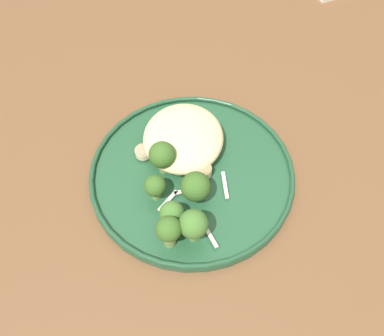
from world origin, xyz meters
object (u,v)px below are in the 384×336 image
seared_scallop_right_edge (179,164)px  broccoli_floret_rear_charred (155,188)px  broccoli_floret_small_sprig (162,155)px  broccoli_floret_split_head (172,214)px  seared_scallop_tilted_round (193,138)px  broccoli_floret_beside_noodles (193,225)px  dinner_plate (192,173)px  seared_scallop_front_small (204,171)px  broccoli_floret_front_edge (196,186)px  broccoli_floret_left_leaning (169,230)px  seared_scallop_center_golden (143,152)px

seared_scallop_right_edge → broccoli_floret_rear_charred: size_ratio=0.70×
broccoli_floret_small_sprig → broccoli_floret_split_head: broccoli_floret_small_sprig is taller
seared_scallop_right_edge → broccoli_floret_rear_charred: broccoli_floret_rear_charred is taller
seared_scallop_tilted_round → broccoli_floret_beside_noodles: (-0.16, -0.01, 0.03)m
dinner_plate → seared_scallop_tilted_round: bearing=2.9°
broccoli_floret_split_head → broccoli_floret_beside_noodles: bearing=-123.2°
broccoli_floret_beside_noodles → seared_scallop_front_small: bearing=-4.9°
broccoli_floret_split_head → seared_scallop_right_edge: bearing=-0.7°
broccoli_floret_front_edge → broccoli_floret_beside_noodles: broccoli_floret_beside_noodles is taller
seared_scallop_tilted_round → broccoli_floret_beside_noodles: broccoli_floret_beside_noodles is taller
broccoli_floret_split_head → broccoli_floret_left_leaning: 0.03m
seared_scallop_front_small → broccoli_floret_split_head: bearing=154.7°
broccoli_floret_front_edge → broccoli_floret_beside_noodles: bearing=-179.3°
dinner_plate → broccoli_floret_split_head: broccoli_floret_split_head is taller
broccoli_floret_left_leaning → broccoli_floret_front_edge: bearing=-22.8°
seared_scallop_right_edge → broccoli_floret_rear_charred: bearing=152.6°
broccoli_floret_rear_charred → broccoli_floret_small_sprig: (0.05, -0.01, 0.01)m
broccoli_floret_rear_charred → broccoli_floret_front_edge: bearing=-86.0°
dinner_plate → broccoli_floret_small_sprig: bearing=89.2°
seared_scallop_tilted_round → broccoli_floret_split_head: (-0.14, 0.02, 0.01)m
dinner_plate → seared_scallop_tilted_round: seared_scallop_tilted_round is taller
seared_scallop_center_golden → dinner_plate: bearing=-108.2°
seared_scallop_tilted_round → seared_scallop_front_small: 0.06m
dinner_plate → seared_scallop_right_edge: bearing=76.9°
seared_scallop_front_small → broccoli_floret_left_leaning: broccoli_floret_left_leaning is taller
broccoli_floret_front_edge → broccoli_floret_rear_charred: broccoli_floret_front_edge is taller
seared_scallop_front_small → seared_scallop_center_golden: (0.03, 0.09, -0.00)m
seared_scallop_tilted_round → seared_scallop_right_edge: same height
dinner_plate → broccoli_floret_left_leaning: broccoli_floret_left_leaning is taller
seared_scallop_tilted_round → broccoli_floret_small_sprig: (-0.05, 0.04, 0.02)m
seared_scallop_center_golden → broccoli_floret_split_head: size_ratio=0.55×
broccoli_floret_small_sprig → seared_scallop_tilted_round: bearing=-35.2°
seared_scallop_front_small → broccoli_floret_front_edge: size_ratio=0.44×
broccoli_floret_rear_charred → broccoli_floret_beside_noodles: broccoli_floret_beside_noodles is taller
broccoli_floret_left_leaning → seared_scallop_center_golden: bearing=21.0°
seared_scallop_right_edge → broccoli_floret_front_edge: 0.06m
seared_scallop_front_small → broccoli_floret_left_leaning: 0.11m
broccoli_floret_front_edge → broccoli_floret_split_head: bearing=145.0°
broccoli_floret_rear_charred → broccoli_floret_small_sprig: 0.05m
broccoli_floret_rear_charred → broccoli_floret_split_head: (-0.04, -0.03, -0.00)m
broccoli_floret_left_leaning → broccoli_floret_beside_noodles: 0.03m
seared_scallop_center_golden → seared_scallop_right_edge: 0.06m
broccoli_floret_left_leaning → broccoli_floret_split_head: bearing=-1.3°
broccoli_floret_small_sprig → broccoli_floret_beside_noodles: same height
dinner_plate → broccoli_floret_beside_noodles: size_ratio=5.19×
broccoli_floret_small_sprig → broccoli_floret_left_leaning: bearing=-169.8°
seared_scallop_tilted_round → broccoli_floret_left_leaning: (-0.16, 0.02, 0.02)m
broccoli_floret_rear_charred → broccoli_floret_beside_noodles: bearing=-135.1°
dinner_plate → broccoli_floret_front_edge: size_ratio=5.67×
broccoli_floret_split_head → broccoli_floret_rear_charred: bearing=35.7°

